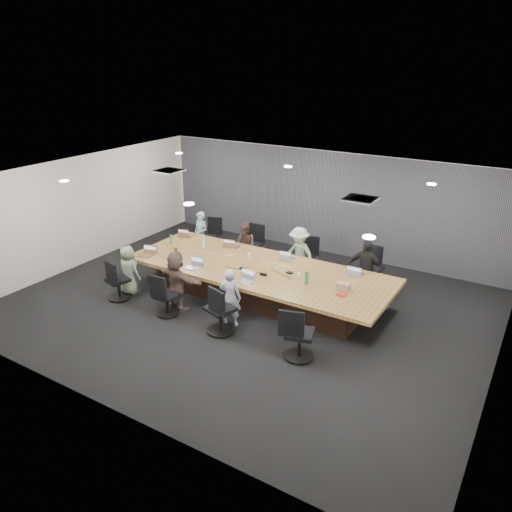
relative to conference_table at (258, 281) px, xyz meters
The scene contains 41 objects.
floor 0.64m from the conference_table, 90.00° to the right, with size 10.00×8.00×0.00m, color black.
ceiling 2.45m from the conference_table, 90.00° to the right, with size 10.00×8.00×0.00m, color white.
wall_back 3.64m from the conference_table, 90.00° to the left, with size 10.00×2.80×0.00m, color beige.
wall_front 4.61m from the conference_table, 90.00° to the right, with size 10.00×2.80×0.00m, color beige.
wall_left 5.12m from the conference_table, behind, with size 8.00×2.80×0.00m, color beige.
wall_right 5.12m from the conference_table, ahead, with size 8.00×2.80×0.00m, color beige.
curtain 3.56m from the conference_table, 90.00° to the left, with size 9.80×0.04×2.80m, color #565560.
conference_table is the anchor object (origin of this frame).
chair_0 3.14m from the conference_table, 147.21° to the left, with size 0.51×0.51×0.75m, color black, non-canonical shape.
chair_1 2.09m from the conference_table, 125.46° to the left, with size 0.55×0.55×0.82m, color black, non-canonical shape.
chair_2 1.73m from the conference_table, 79.02° to the left, with size 0.50×0.50×0.74m, color black, non-canonical shape.
chair_3 2.62m from the conference_table, 40.50° to the left, with size 0.59×0.59×0.88m, color black, non-canonical shape.
chair_4 3.14m from the conference_table, 147.26° to the right, with size 0.52×0.52×0.77m, color black, non-canonical shape.
chair_5 2.09m from the conference_table, 125.70° to the right, with size 0.50×0.50×0.74m, color black, non-canonical shape.
chair_6 1.71m from the conference_table, 84.66° to the right, with size 0.59×0.59×0.87m, color black, non-canonical shape.
chair_7 2.55m from the conference_table, 41.86° to the right, with size 0.57×0.57×0.85m, color black, non-canonical shape.
person_0 2.97m from the conference_table, 152.90° to the left, with size 0.46×0.30×1.25m, color #8EB4C4.
laptop_0 2.78m from the conference_table, 163.13° to the left, with size 0.29×0.20×0.02m, color #8C6647.
person_1 1.82m from the conference_table, 131.89° to the left, with size 0.57×0.44×1.17m, color #4D3631.
laptop_1 1.49m from the conference_table, 146.55° to the left, with size 0.32×0.22×0.02m, color #8C6647.
person_2 1.42m from the conference_table, 76.27° to the left, with size 0.87×0.50×1.34m, color #A1B79C.
laptop_2 0.93m from the conference_table, 67.60° to the left, with size 0.28×0.19×0.02m, color #B2B2B7.
person_3 2.42m from the conference_table, 34.14° to the left, with size 0.79×0.33×1.35m, color black.
laptop_3 2.17m from the conference_table, 21.89° to the left, with size 0.34×0.23×0.02m, color #B2B2B7.
person_4 2.97m from the conference_table, 152.95° to the right, with size 0.56×0.37×1.16m, color gray.
laptop_4 2.78m from the conference_table, 163.17° to the right, with size 0.35×0.24×0.02m, color #8C6647.
person_5 1.84m from the conference_table, 132.14° to the right, with size 1.22×0.39×1.32m, color brown.
laptop_5 1.50m from the conference_table, 146.78° to the right, with size 0.31×0.21×0.02m, color #B2B2B7.
person_6 1.38m from the conference_table, 83.28° to the right, with size 0.45×0.30×1.23m, color #9B9CB1.
laptop_6 0.89m from the conference_table, 78.76° to the right, with size 0.35×0.24×0.02m, color #B2B2B7.
bottle_green_left 2.69m from the conference_table, behind, with size 0.06×0.06×0.23m, color #2A7D35.
bottle_green_right 1.39m from the conference_table, ahead, with size 0.08×0.08×0.27m, color #2A7D35.
bottle_clear 1.88m from the conference_table, 169.22° to the left, with size 0.07×0.07×0.24m, color silver.
cup_white_far 0.72m from the conference_table, 141.75° to the left, with size 0.09×0.09×0.11m, color white.
cup_white_near 1.09m from the conference_table, ahead, with size 0.09×0.09×0.11m, color white.
mug_brown 2.25m from the conference_table, behind, with size 0.08×0.08×0.10m, color brown.
mic_left 0.49m from the conference_table, 136.34° to the right, with size 0.15×0.10×0.03m, color black.
mic_right 0.83m from the conference_table, ahead, with size 0.14×0.09×0.03m, color black.
stapler 0.59m from the conference_table, 45.09° to the right, with size 0.16×0.04×0.06m, color black.
canvas_bag 2.09m from the conference_table, ahead, with size 0.26×0.16×0.14m, color tan.
snack_packet 2.17m from the conference_table, ahead, with size 0.17×0.12×0.04m, color red.
Camera 1 is at (5.28, -8.22, 5.13)m, focal length 35.00 mm.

